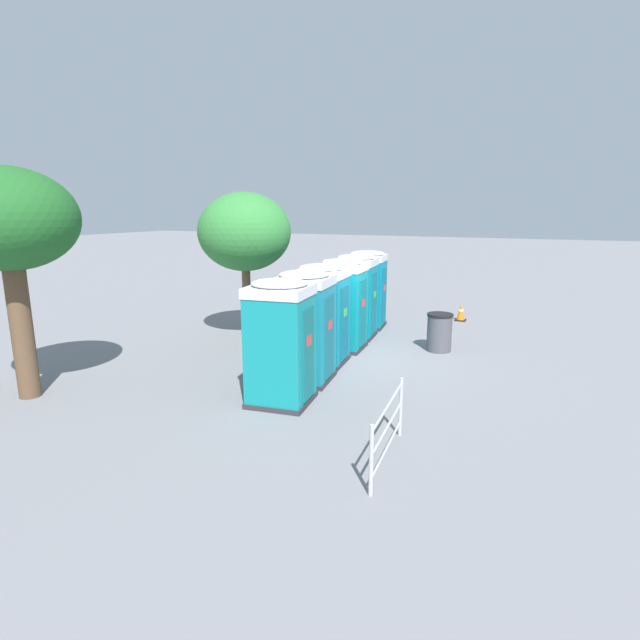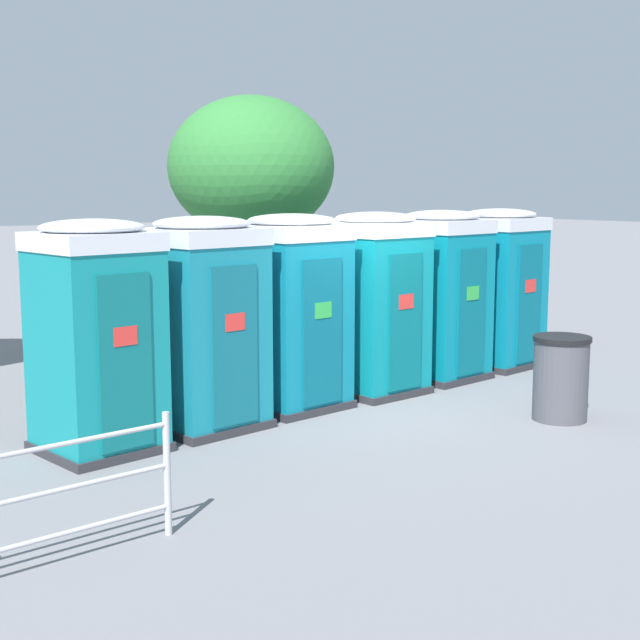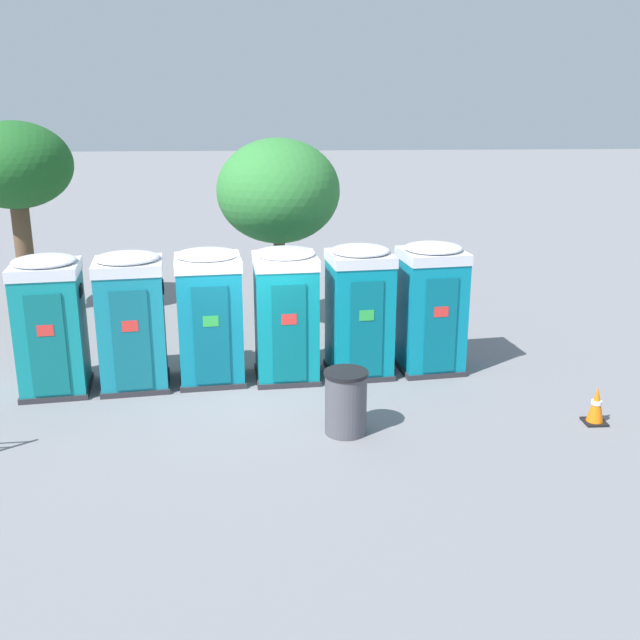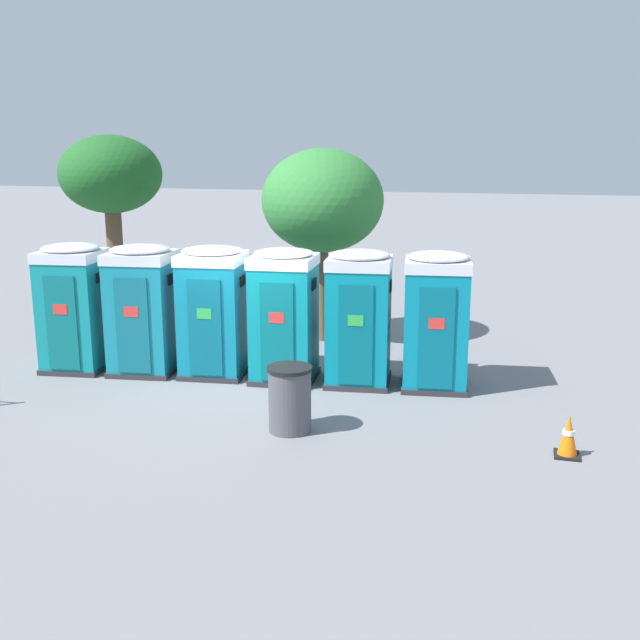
% 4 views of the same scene
% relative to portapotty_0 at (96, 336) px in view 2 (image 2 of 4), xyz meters
% --- Properties ---
extents(ground_plane, '(120.00, 120.00, 0.00)m').
position_rel_portapotty_0_xyz_m(ground_plane, '(3.57, -0.01, -1.28)').
color(ground_plane, slate).
extents(portapotty_0, '(1.34, 1.34, 2.54)m').
position_rel_portapotty_0_xyz_m(portapotty_0, '(0.00, 0.00, 0.00)').
color(portapotty_0, '#2D2D33').
rests_on(portapotty_0, ground).
extents(portapotty_1, '(1.38, 1.35, 2.54)m').
position_rel_portapotty_0_xyz_m(portapotty_1, '(1.41, 0.17, -0.00)').
color(portapotty_1, '#2D2D33').
rests_on(portapotty_1, ground).
extents(portapotty_2, '(1.35, 1.32, 2.54)m').
position_rel_portapotty_0_xyz_m(portapotty_2, '(2.82, 0.37, -0.00)').
color(portapotty_2, '#2D2D33').
rests_on(portapotty_2, ground).
extents(portapotty_3, '(1.28, 1.29, 2.54)m').
position_rel_portapotty_0_xyz_m(portapotty_3, '(4.25, 0.40, -0.00)').
color(portapotty_3, '#2D2D33').
rests_on(portapotty_3, ground).
extents(portapotty_4, '(1.32, 1.32, 2.54)m').
position_rel_portapotty_0_xyz_m(portapotty_4, '(5.66, 0.56, -0.00)').
color(portapotty_4, '#2D2D33').
rests_on(portapotty_4, ground).
extents(portapotty_5, '(1.34, 1.34, 2.54)m').
position_rel_portapotty_0_xyz_m(portapotty_5, '(7.08, 0.70, -0.00)').
color(portapotty_5, '#2D2D33').
rests_on(portapotty_5, ground).
extents(street_tree_0, '(2.73, 2.73, 4.35)m').
position_rel_portapotty_0_xyz_m(street_tree_0, '(4.17, 3.51, 1.90)').
color(street_tree_0, brown).
rests_on(street_tree_0, ground).
extents(trash_can, '(0.71, 0.71, 1.05)m').
position_rel_portapotty_0_xyz_m(trash_can, '(5.14, -2.12, -0.75)').
color(trash_can, '#4C4C54').
rests_on(trash_can, ground).
extents(event_barrier, '(2.05, 0.22, 1.05)m').
position_rel_portapotty_0_xyz_m(event_barrier, '(-1.48, -2.69, -0.72)').
color(event_barrier, '#B7B7BC').
rests_on(event_barrier, ground).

